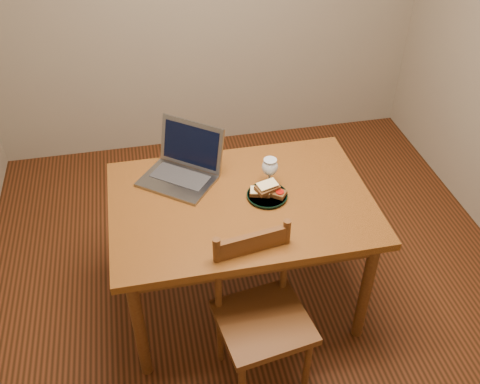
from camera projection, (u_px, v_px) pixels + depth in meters
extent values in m
cube|color=black|center=(253.00, 283.00, 3.22)|extent=(3.20, 3.20, 0.02)
cube|color=#43250B|center=(241.00, 203.00, 2.67)|extent=(1.30, 0.90, 0.04)
cylinder|color=#45230E|center=(139.00, 328.00, 2.53)|extent=(0.06, 0.06, 0.70)
cylinder|color=#45230E|center=(366.00, 290.00, 2.71)|extent=(0.06, 0.06, 0.70)
cylinder|color=#45230E|center=(132.00, 224.00, 3.09)|extent=(0.06, 0.06, 0.70)
cylinder|color=#45230E|center=(320.00, 199.00, 3.27)|extent=(0.06, 0.06, 0.70)
cube|color=#45230E|center=(264.00, 322.00, 2.47)|extent=(0.46, 0.45, 0.04)
cube|color=#45230E|center=(252.00, 244.00, 2.36)|extent=(0.33, 0.08, 0.12)
cylinder|color=black|center=(267.00, 196.00, 2.67)|extent=(0.21, 0.21, 0.02)
cube|color=slate|center=(177.00, 181.00, 2.76)|extent=(0.44, 0.42, 0.02)
cube|color=slate|center=(192.00, 144.00, 2.79)|extent=(0.33, 0.28, 0.25)
cube|color=black|center=(192.00, 144.00, 2.79)|extent=(0.29, 0.24, 0.20)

